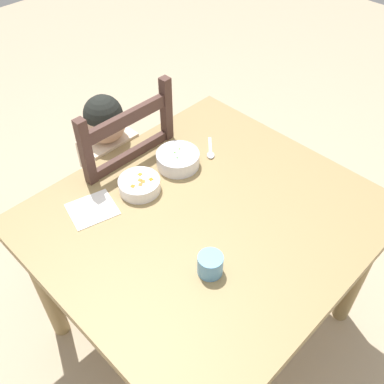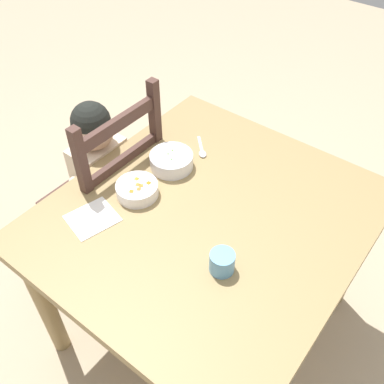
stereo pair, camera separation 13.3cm
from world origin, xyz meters
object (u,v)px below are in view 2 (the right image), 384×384
(drinking_cup, at_px, (222,262))
(spoon, at_px, (202,151))
(dining_chair, at_px, (109,197))
(bowl_of_carrots, at_px, (137,189))
(child_figure, at_px, (104,171))
(dining_table, at_px, (207,233))
(bowl_of_peas, at_px, (171,160))

(drinking_cup, bearing_deg, spoon, 42.90)
(dining_chair, xyz_separation_m, bowl_of_carrots, (-0.10, -0.29, 0.30))
(child_figure, distance_m, bowl_of_carrots, 0.34)
(dining_table, bearing_deg, bowl_of_carrots, 107.92)
(dining_chair, bearing_deg, drinking_cup, -103.87)
(child_figure, height_order, bowl_of_peas, child_figure)
(child_figure, height_order, bowl_of_carrots, child_figure)
(dining_table, relative_size, bowl_of_peas, 6.71)
(dining_chair, relative_size, spoon, 9.04)
(dining_chair, xyz_separation_m, spoon, (0.24, -0.33, 0.28))
(drinking_cup, bearing_deg, bowl_of_carrots, 79.11)
(bowl_of_peas, xyz_separation_m, drinking_cup, (-0.27, -0.43, 0.00))
(spoon, bearing_deg, bowl_of_peas, 164.99)
(spoon, bearing_deg, dining_chair, 125.83)
(dining_table, relative_size, child_figure, 1.18)
(bowl_of_carrots, xyz_separation_m, spoon, (0.34, -0.04, -0.02))
(child_figure, xyz_separation_m, spoon, (0.24, -0.33, 0.12))
(child_figure, distance_m, drinking_cup, 0.76)
(dining_table, xyz_separation_m, spoon, (0.25, 0.22, 0.11))
(dining_table, bearing_deg, dining_chair, 88.62)
(dining_chair, distance_m, spoon, 0.49)
(dining_chair, distance_m, drinking_cup, 0.80)
(dining_chair, height_order, bowl_of_carrots, dining_chair)
(dining_table, distance_m, drinking_cup, 0.28)
(dining_chair, height_order, spoon, dining_chair)
(dining_chair, bearing_deg, spoon, -54.17)
(bowl_of_peas, bearing_deg, drinking_cup, -122.79)
(dining_chair, relative_size, child_figure, 1.08)
(dining_chair, bearing_deg, dining_table, -91.38)
(dining_table, distance_m, bowl_of_peas, 0.31)
(bowl_of_carrots, distance_m, spoon, 0.34)
(bowl_of_peas, relative_size, spoon, 1.48)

